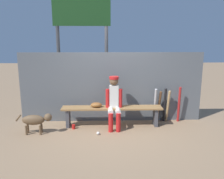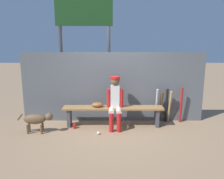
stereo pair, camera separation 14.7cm
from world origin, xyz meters
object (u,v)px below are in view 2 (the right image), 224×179
(bat_wood_dark, at_px, (160,106))
(baseball, at_px, (97,133))
(bat_wood_tan, at_px, (168,106))
(dugout_bench, at_px, (112,111))
(bat_aluminum_red, at_px, (180,105))
(player_seated, at_px, (114,101))
(cup_on_ground, at_px, (73,126))
(scoreboard, at_px, (85,24))
(dog, at_px, (36,119))
(bat_aluminum_black, at_px, (165,105))
(baseball_glove, at_px, (96,105))
(cup_on_bench, at_px, (112,104))
(bat_aluminum_silver, at_px, (156,105))

(bat_wood_dark, height_order, baseball, bat_wood_dark)
(bat_wood_tan, bearing_deg, baseball, -155.66)
(dugout_bench, xyz_separation_m, bat_aluminum_red, (1.77, 0.25, 0.09))
(player_seated, height_order, cup_on_ground, player_seated)
(scoreboard, xyz_separation_m, dog, (-1.02, -1.60, -2.24))
(bat_aluminum_black, relative_size, bat_aluminum_red, 0.96)
(player_seated, bearing_deg, cup_on_ground, -176.25)
(bat_aluminum_red, height_order, cup_on_ground, bat_aluminum_red)
(baseball, bearing_deg, bat_wood_tan, 24.34)
(dugout_bench, distance_m, baseball_glove, 0.43)
(dugout_bench, relative_size, cup_on_bench, 22.79)
(bat_aluminum_red, bearing_deg, scoreboard, 160.24)
(cup_on_bench, bearing_deg, baseball_glove, -173.02)
(player_seated, bearing_deg, dog, -169.57)
(bat_wood_dark, bearing_deg, bat_aluminum_silver, -161.36)
(cup_on_bench, height_order, scoreboard, scoreboard)
(baseball_glove, xyz_separation_m, baseball, (0.05, -0.55, -0.52))
(bat_wood_dark, distance_m, bat_aluminum_black, 0.15)
(player_seated, height_order, bat_aluminum_black, player_seated)
(bat_aluminum_red, distance_m, cup_on_ground, 2.79)
(dugout_bench, height_order, bat_aluminum_silver, bat_aluminum_silver)
(bat_wood_tan, xyz_separation_m, dog, (-3.26, -0.72, -0.09))
(bat_aluminum_red, bearing_deg, cup_on_bench, -173.58)
(bat_wood_dark, relative_size, bat_aluminum_red, 0.89)
(cup_on_ground, bearing_deg, scoreboard, 81.51)
(baseball_glove, xyz_separation_m, scoreboard, (-0.36, 1.16, 2.02))
(cup_on_bench, bearing_deg, cup_on_ground, -166.78)
(player_seated, bearing_deg, bat_wood_tan, 14.91)
(player_seated, distance_m, baseball, 0.88)
(bat_aluminum_black, distance_m, dog, 3.26)
(bat_aluminum_black, bearing_deg, cup_on_ground, -169.27)
(dugout_bench, xyz_separation_m, baseball_glove, (-0.39, 0.00, 0.17))
(bat_aluminum_silver, bearing_deg, dog, -166.21)
(dugout_bench, height_order, player_seated, player_seated)
(dugout_bench, height_order, scoreboard, scoreboard)
(baseball_glove, height_order, scoreboard, scoreboard)
(player_seated, bearing_deg, cup_on_bench, 104.46)
(baseball_glove, bearing_deg, dog, -162.10)
(player_seated, bearing_deg, baseball, -131.25)
(baseball, height_order, scoreboard, scoreboard)
(bat_wood_tan, height_order, cup_on_ground, bat_wood_tan)
(baseball, bearing_deg, player_seated, 48.75)
(bat_aluminum_silver, xyz_separation_m, cup_on_ground, (-2.09, -0.45, -0.40))
(bat_aluminum_black, distance_m, bat_wood_tan, 0.09)
(baseball, relative_size, scoreboard, 0.02)
(dog, bearing_deg, bat_aluminum_silver, 13.79)
(player_seated, height_order, bat_aluminum_silver, player_seated)
(dugout_bench, relative_size, scoreboard, 0.67)
(baseball_glove, xyz_separation_m, cup_on_ground, (-0.56, -0.18, -0.50))
(scoreboard, bearing_deg, dog, -122.54)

